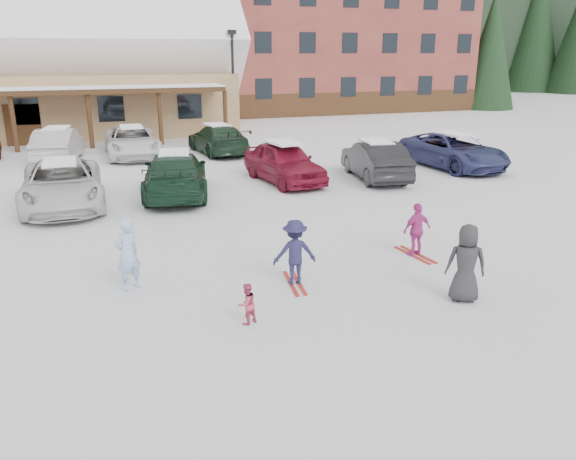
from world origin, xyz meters
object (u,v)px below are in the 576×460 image
object	(u,v)px
lamp_post	(233,77)
parked_car_11	(218,139)
adult_skier	(127,254)
parked_car_3	(175,174)
toddler_red	(247,304)
bystander_dark	(466,263)
parked_car_2	(62,184)
parked_car_5	(375,160)
child_magenta	(417,230)
parked_car_6	(453,151)
parked_car_4	(284,162)
parked_car_10	(132,142)
child_navy	(295,252)
parked_car_9	(58,145)
alpine_hotel	(297,6)

from	to	relation	value
lamp_post	parked_car_11	distance (m)	7.15
adult_skier	parked_car_3	size ratio (longest dim) A/B	0.30
toddler_red	bystander_dark	bearing A→B (deg)	149.22
parked_car_2	parked_car_5	size ratio (longest dim) A/B	1.19
parked_car_2	parked_car_3	world-z (taller)	parked_car_3
child_magenta	parked_car_6	world-z (taller)	parked_car_6
parked_car_4	parked_car_3	bearing A→B (deg)	-176.93
parked_car_6	parked_car_11	xyz separation A→B (m)	(-8.85, 6.97, -0.03)
toddler_red	parked_car_10	xyz separation A→B (m)	(-0.50, 18.72, 0.33)
child_navy	parked_car_11	xyz separation A→B (m)	(2.10, 16.79, -0.01)
parked_car_6	parked_car_9	size ratio (longest dim) A/B	1.13
parked_car_4	parked_car_10	size ratio (longest dim) A/B	0.87
toddler_red	bystander_dark	world-z (taller)	bystander_dark
parked_car_6	parked_car_11	world-z (taller)	parked_car_6
child_navy	parked_car_5	world-z (taller)	parked_car_5
parked_car_6	child_magenta	bearing A→B (deg)	-134.50
lamp_post	parked_car_10	size ratio (longest dim) A/B	1.16
toddler_red	parked_car_9	distance (m)	18.96
adult_skier	parked_car_9	distance (m)	16.32
alpine_hotel	parked_car_10	world-z (taller)	alpine_hotel
adult_skier	parked_car_2	xyz separation A→B (m)	(-1.48, 7.66, -0.04)
toddler_red	child_navy	bearing A→B (deg)	-159.76
parked_car_9	parked_car_10	distance (m)	3.30
toddler_red	parked_car_11	xyz separation A→B (m)	(3.59, 18.27, 0.31)
adult_skier	parked_car_4	distance (m)	10.87
child_magenta	parked_car_11	xyz separation A→B (m)	(-1.35, 16.12, 0.04)
lamp_post	parked_car_6	xyz separation A→B (m)	(6.44, -13.13, -2.69)
parked_car_3	parked_car_11	size ratio (longest dim) A/B	1.08
child_magenta	toddler_red	bearing A→B (deg)	17.19
bystander_dark	parked_car_4	bearing A→B (deg)	-62.56
lamp_post	child_magenta	distance (m)	22.47
alpine_hotel	parked_car_3	xyz separation A→B (m)	(-15.28, -28.92, -7.86)
child_navy	parked_car_3	xyz separation A→B (m)	(-1.21, 8.81, 0.04)
child_magenta	parked_car_2	world-z (taller)	parked_car_2
parked_car_3	parked_car_10	world-z (taller)	parked_car_3
parked_car_2	lamp_post	bearing A→B (deg)	56.07
alpine_hotel	bystander_dark	world-z (taller)	alpine_hotel
parked_car_4	parked_car_6	bearing A→B (deg)	-5.73
child_magenta	parked_car_9	size ratio (longest dim) A/B	0.29
parked_car_6	toddler_red	bearing A→B (deg)	-142.89
lamp_post	child_magenta	bearing A→B (deg)	-92.73
lamp_post	parked_car_4	world-z (taller)	lamp_post
child_magenta	parked_car_10	bearing A→B (deg)	-78.17
alpine_hotel	parked_car_11	xyz separation A→B (m)	(-11.97, -20.94, -7.92)
parked_car_3	parked_car_4	size ratio (longest dim) A/B	1.17
bystander_dark	adult_skier	bearing A→B (deg)	4.04
toddler_red	child_navy	distance (m)	2.12
parked_car_4	parked_car_2	bearing A→B (deg)	-179.78
adult_skier	parked_car_4	world-z (taller)	adult_skier
parked_car_5	parked_car_6	size ratio (longest dim) A/B	0.85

